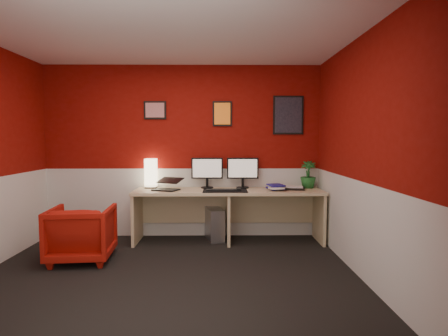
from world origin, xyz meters
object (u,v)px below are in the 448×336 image
monitor_left (207,168)px  armchair (82,233)px  shoji_lamp (151,174)px  laptop (166,182)px  potted_plant (308,174)px  desk (228,216)px  monitor_right (243,168)px  pc_tower (215,224)px  zen_tray (292,188)px

monitor_left → armchair: (-1.44, -1.01, -0.69)m
shoji_lamp → laptop: bearing=-47.4°
laptop → potted_plant: potted_plant is taller
desk → shoji_lamp: bearing=168.3°
desk → monitor_right: (0.21, 0.20, 0.66)m
desk → pc_tower: bearing=150.4°
laptop → monitor_right: size_ratio=0.57×
monitor_right → armchair: 2.30m
shoji_lamp → monitor_left: (0.81, -0.02, 0.09)m
monitor_right → armchair: size_ratio=0.81×
desk → potted_plant: (1.15, 0.20, 0.56)m
desk → laptop: size_ratio=7.88×
desk → monitor_right: 0.72m
desk → armchair: (-1.75, -0.80, -0.04)m
potted_plant → laptop: bearing=-173.2°
monitor_left → pc_tower: size_ratio=1.29×
laptop → armchair: bearing=-114.8°
shoji_lamp → monitor_right: bearing=-1.4°
desk → armchair: desk is taller
potted_plant → shoji_lamp: bearing=179.1°
potted_plant → pc_tower: bearing=-176.4°
zen_tray → armchair: bearing=-162.3°
armchair → zen_tray: bearing=-167.0°
shoji_lamp → monitor_right: monitor_right is taller
monitor_right → pc_tower: 0.90m
monitor_right → pc_tower: size_ratio=1.29×
monitor_left → pc_tower: monitor_left is taller
shoji_lamp → monitor_left: monitor_left is taller
armchair → potted_plant: bearing=-165.8°
monitor_left → shoji_lamp: bearing=178.4°
desk → potted_plant: 1.29m
shoji_lamp → pc_tower: size_ratio=0.89×
laptop → monitor_left: 0.64m
pc_tower → armchair: armchair is taller
monitor_right → monitor_left: bearing=178.9°
zen_tray → armchair: 2.80m
pc_tower → zen_tray: bearing=-16.7°
shoji_lamp → monitor_right: (1.32, -0.03, 0.09)m
zen_tray → monitor_left: bearing=172.1°
laptop → pc_tower: laptop is taller
monitor_right → laptop: bearing=-167.3°
desk → monitor_right: size_ratio=4.48×
shoji_lamp → armchair: bearing=-121.7°
desk → pc_tower: desk is taller
zen_tray → potted_plant: size_ratio=0.90×
shoji_lamp → monitor_left: size_ratio=0.69×
monitor_right → shoji_lamp: bearing=178.6°
monitor_left → armchair: size_ratio=0.81×
potted_plant → armchair: potted_plant is taller
laptop → potted_plant: 2.03m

